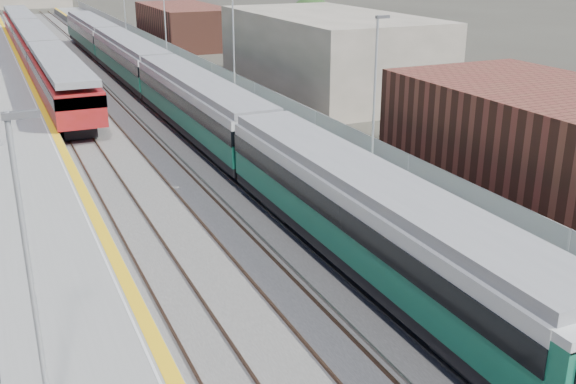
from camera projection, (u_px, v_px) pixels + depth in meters
ground at (127, 95)px, 55.63m from camera, size 320.00×320.00×0.00m
ballast_bed at (94, 92)px, 56.90m from camera, size 10.50×155.00×0.06m
tracks at (98, 87)px, 58.54m from camera, size 8.96×160.00×0.17m
platform_right at (180, 79)px, 59.63m from camera, size 4.70×155.00×8.52m
platform_left at (7, 93)px, 54.09m from camera, size 4.30×155.00×8.52m
green_train at (159, 77)px, 50.74m from camera, size 2.98×82.93×3.28m
red_train at (35, 46)px, 66.92m from camera, size 3.08×62.35×3.89m
tree_d at (311, 21)px, 70.58m from camera, size 4.95×4.95×6.71m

